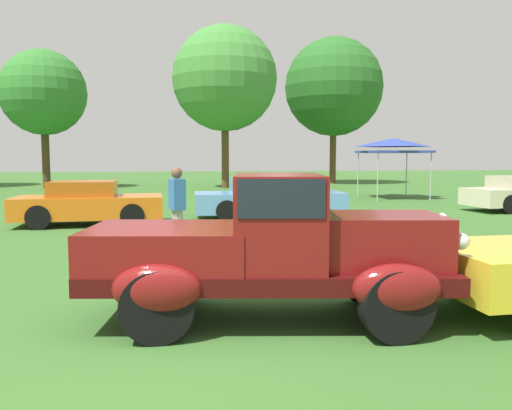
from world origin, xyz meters
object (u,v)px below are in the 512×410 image
Objects in this scene: feature_pickup_truck at (271,247)px; show_car_skyblue at (268,199)px; show_car_orange at (88,203)px; canopy_tent_left_field at (394,145)px; spectator_by_row at (177,207)px.

show_car_skyblue is (1.70, 9.80, -0.26)m from feature_pickup_truck.
show_car_orange is 1.49× the size of canopy_tent_left_field.
show_car_skyblue is (5.21, 0.74, 0.00)m from show_car_orange.
show_car_skyblue is at bearing 80.16° from feature_pickup_truck.
feature_pickup_truck is 1.07× the size of show_car_orange.
feature_pickup_truck reaches higher than show_car_skyblue.
canopy_tent_left_field reaches higher than show_car_orange.
spectator_by_row reaches higher than show_car_skyblue.
feature_pickup_truck is 9.72m from show_car_orange.
spectator_by_row is 0.62× the size of canopy_tent_left_field.
show_car_orange is at bearing 111.17° from feature_pickup_truck.
canopy_tent_left_field reaches higher than feature_pickup_truck.
canopy_tent_left_field is at bearing 62.36° from feature_pickup_truck.
feature_pickup_truck reaches higher than show_car_orange.
spectator_by_row is 15.49m from canopy_tent_left_field.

